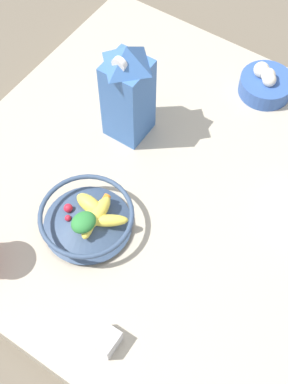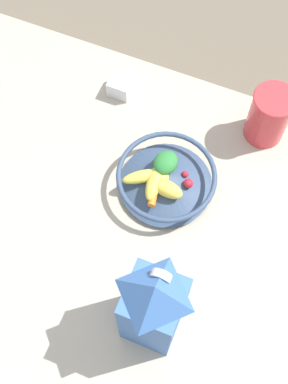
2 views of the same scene
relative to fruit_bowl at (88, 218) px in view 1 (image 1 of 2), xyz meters
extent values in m
plane|color=#665B4C|center=(0.07, 0.18, -0.08)|extent=(6.00, 6.00, 0.00)
cube|color=#B2A893|center=(0.07, 0.18, -0.06)|extent=(0.91, 0.91, 0.05)
cylinder|color=#384C6B|center=(0.00, 0.00, -0.03)|extent=(0.10, 0.10, 0.01)
cone|color=#384C6B|center=(0.00, 0.00, -0.01)|extent=(0.18, 0.18, 0.04)
torus|color=#384C6B|center=(0.00, 0.00, 0.01)|extent=(0.19, 0.19, 0.01)
ellipsoid|color=#EFD64C|center=(0.01, -0.01, 0.01)|extent=(0.06, 0.08, 0.03)
ellipsoid|color=#EFD64C|center=(-0.01, 0.02, 0.01)|extent=(0.07, 0.04, 0.03)
ellipsoid|color=#EFD64C|center=(0.01, 0.02, 0.01)|extent=(0.04, 0.08, 0.03)
ellipsoid|color=#EFD64C|center=(0.04, 0.02, 0.01)|extent=(0.08, 0.07, 0.02)
cylinder|color=orange|center=(0.01, 0.04, 0.00)|extent=(0.02, 0.05, 0.01)
sphere|color=red|center=(-0.01, 0.03, 0.01)|extent=(0.02, 0.02, 0.02)
sphere|color=red|center=(-0.04, -0.01, 0.01)|extent=(0.02, 0.02, 0.02)
sphere|color=red|center=(-0.03, -0.02, 0.00)|extent=(0.01, 0.01, 0.01)
ellipsoid|color=#2D7F38|center=(0.01, -0.02, 0.02)|extent=(0.05, 0.06, 0.03)
cube|color=#3D6BB2|center=(-0.08, 0.26, 0.07)|extent=(0.09, 0.09, 0.20)
pyramid|color=#3D6BB2|center=(-0.08, 0.26, 0.19)|extent=(0.09, 0.09, 0.05)
cylinder|color=white|center=(-0.08, 0.23, 0.19)|extent=(0.03, 0.01, 0.03)
cube|color=silver|center=(0.17, -0.18, -0.01)|extent=(0.05, 0.05, 0.04)
cube|color=brown|center=(0.17, -0.18, -0.02)|extent=(0.04, 0.04, 0.02)
cylinder|color=#3356A3|center=(0.13, 0.53, -0.01)|extent=(0.13, 0.13, 0.04)
sphere|color=silver|center=(0.14, 0.52, 0.02)|extent=(0.03, 0.03, 0.03)
sphere|color=silver|center=(0.11, 0.54, 0.02)|extent=(0.04, 0.04, 0.04)
sphere|color=silver|center=(0.13, 0.53, 0.02)|extent=(0.03, 0.03, 0.03)
camera|label=1|loc=(0.38, -0.37, 0.94)|focal=50.00mm
camera|label=2|loc=(-0.13, 0.43, 0.92)|focal=50.00mm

